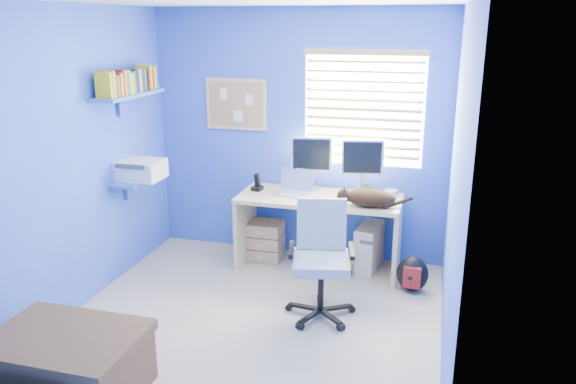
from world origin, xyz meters
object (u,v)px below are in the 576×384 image
(desk, at_px, (319,232))
(laptop, at_px, (293,183))
(cat, at_px, (370,198))
(tower_pc, at_px, (369,247))
(office_chair, at_px, (321,274))

(desk, height_order, laptop, laptop)
(cat, bearing_deg, tower_pc, 84.53)
(desk, relative_size, cat, 3.44)
(desk, xyz_separation_m, laptop, (-0.27, 0.00, 0.48))
(desk, bearing_deg, laptop, 179.23)
(desk, distance_m, office_chair, 0.93)
(tower_pc, xyz_separation_m, office_chair, (-0.27, -1.02, 0.13))
(office_chair, bearing_deg, laptop, 117.91)
(desk, xyz_separation_m, cat, (0.51, -0.18, 0.45))
(tower_pc, bearing_deg, cat, -76.24)
(tower_pc, bearing_deg, laptop, -162.41)
(laptop, xyz_separation_m, tower_pc, (0.75, 0.11, -0.62))
(desk, relative_size, office_chair, 1.64)
(laptop, height_order, cat, laptop)
(laptop, distance_m, office_chair, 1.14)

